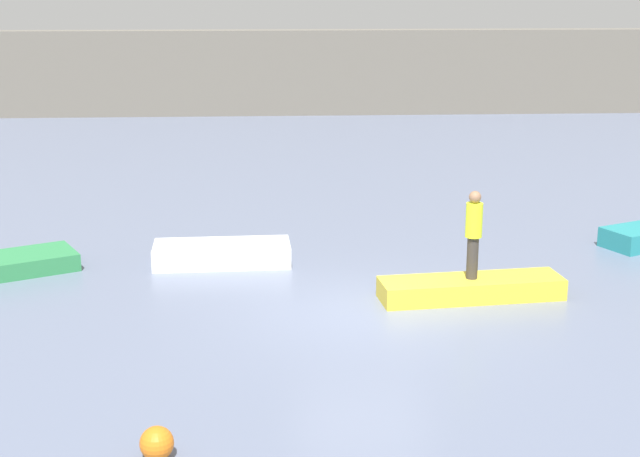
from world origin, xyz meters
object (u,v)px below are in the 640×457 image
(rowboat_white, at_px, (222,254))
(mooring_buoy, at_px, (157,443))
(rowboat_yellow, at_px, (471,288))
(person_hiviz_shirt, at_px, (474,230))

(rowboat_white, relative_size, mooring_buoy, 6.60)
(rowboat_white, bearing_deg, mooring_buoy, -95.22)
(mooring_buoy, bearing_deg, rowboat_yellow, 47.99)
(rowboat_white, bearing_deg, person_hiviz_shirt, -29.71)
(person_hiviz_shirt, bearing_deg, mooring_buoy, -132.01)
(rowboat_white, relative_size, rowboat_yellow, 0.83)
(rowboat_yellow, distance_m, person_hiviz_shirt, 1.17)
(rowboat_yellow, relative_size, mooring_buoy, 7.97)
(person_hiviz_shirt, relative_size, mooring_buoy, 3.87)
(rowboat_white, height_order, mooring_buoy, rowboat_white)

